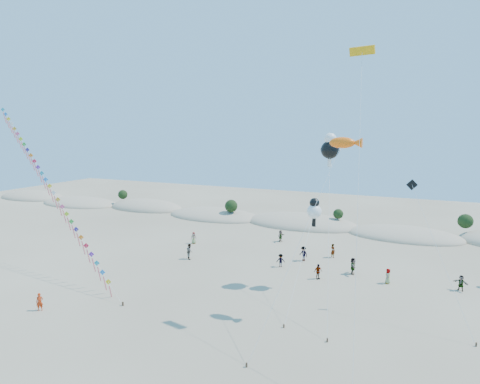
% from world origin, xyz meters
% --- Properties ---
extents(ground, '(160.00, 160.00, 0.00)m').
position_xyz_m(ground, '(0.00, 0.00, 0.00)').
color(ground, '#85755C').
rests_on(ground, ground).
extents(dune_ridge, '(145.30, 11.49, 5.57)m').
position_xyz_m(dune_ridge, '(1.06, 45.14, 0.11)').
color(dune_ridge, tan).
rests_on(dune_ridge, ground).
extents(kite_train, '(29.65, 11.54, 19.23)m').
position_xyz_m(kite_train, '(-21.83, 14.35, 9.70)').
color(kite_train, '#3F2D1E').
rests_on(kite_train, ground).
extents(fish_kite, '(5.46, 11.28, 15.01)m').
position_xyz_m(fish_kite, '(11.66, 14.92, 14.50)').
color(fish_kite, '#3F2D1E').
rests_on(fish_kite, ground).
extents(cartoon_kite_low, '(1.43, 10.13, 9.02)m').
position_xyz_m(cartoon_kite_low, '(8.15, 19.66, 7.85)').
color(cartoon_kite_low, '#3F2D1E').
rests_on(cartoon_kite_low, ground).
extents(cartoon_kite_high, '(3.67, 12.60, 15.30)m').
position_xyz_m(cartoon_kite_high, '(9.18, 21.18, 13.85)').
color(cartoon_kite_high, '#3F2D1E').
rests_on(cartoon_kite_high, ground).
extents(parafoil_kite, '(3.12, 13.58, 21.93)m').
position_xyz_m(parafoil_kite, '(12.75, 14.23, 20.88)').
color(parafoil_kite, '#3F2D1E').
rests_on(parafoil_kite, ground).
extents(dark_kite, '(5.57, 5.48, 11.42)m').
position_xyz_m(dark_kite, '(18.18, 17.16, 7.94)').
color(dark_kite, '#3F2D1E').
rests_on(dark_kite, ground).
extents(flyer_foreground, '(0.68, 0.64, 1.57)m').
position_xyz_m(flyer_foreground, '(-12.20, 4.63, 0.78)').
color(flyer_foreground, red).
rests_on(flyer_foreground, ground).
extents(beachgoers, '(36.24, 13.28, 1.87)m').
position_xyz_m(beachgoers, '(8.20, 26.09, 0.86)').
color(beachgoers, slate).
rests_on(beachgoers, ground).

